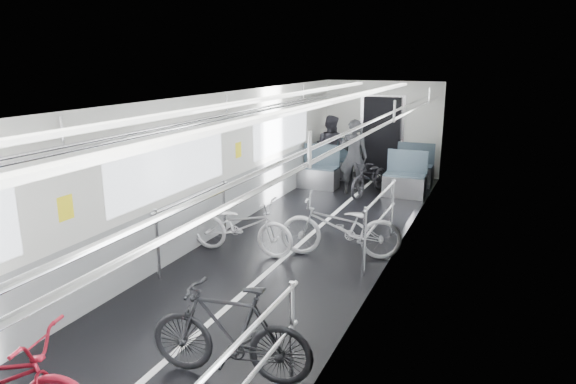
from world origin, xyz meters
name	(u,v)px	position (x,y,z in m)	size (l,w,h in m)	color
car_shell	(310,171)	(0.00, 1.78, 1.13)	(3.02, 14.01, 2.41)	black
bike_left_far	(242,226)	(-0.69, 0.61, 0.45)	(0.59, 1.70, 0.89)	silver
bike_right_near	(230,332)	(0.74, -2.29, 0.48)	(0.45, 1.60, 0.96)	black
bike_right_mid	(341,227)	(0.77, 1.05, 0.48)	(0.64, 1.83, 0.96)	#B0B1B5
bike_aisle	(370,177)	(0.27, 4.80, 0.41)	(0.54, 1.56, 0.82)	black
person_standing	(354,157)	(-0.11, 4.80, 0.84)	(0.61, 0.40, 1.67)	black
person_seated	(330,148)	(-1.05, 5.96, 0.80)	(0.78, 0.60, 1.60)	#2D2C34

